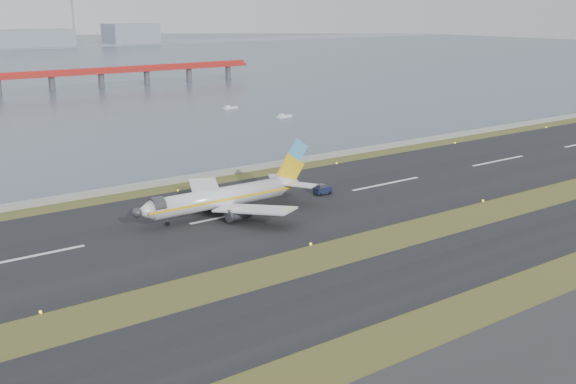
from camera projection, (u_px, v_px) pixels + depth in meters
name	position (u px, v px, depth m)	size (l,w,h in m)	color
ground	(341.00, 258.00, 113.76)	(1000.00, 1000.00, 0.00)	#3E4B1A
taxiway_strip	(396.00, 280.00, 104.52)	(1000.00, 18.00, 0.10)	black
runway_strip	(236.00, 215.00, 136.82)	(1000.00, 45.00, 0.10)	black
seawall	(161.00, 182.00, 159.77)	(1000.00, 2.50, 1.00)	gray
airliner	(226.00, 197.00, 136.44)	(38.52, 32.89, 12.80)	white
pushback_tug	(322.00, 190.00, 151.14)	(3.69, 2.32, 2.29)	#131834
workboat_near	(284.00, 116.00, 254.56)	(6.30, 2.85, 1.48)	white
workboat_far	(230.00, 108.00, 276.00)	(6.16, 2.35, 1.47)	white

